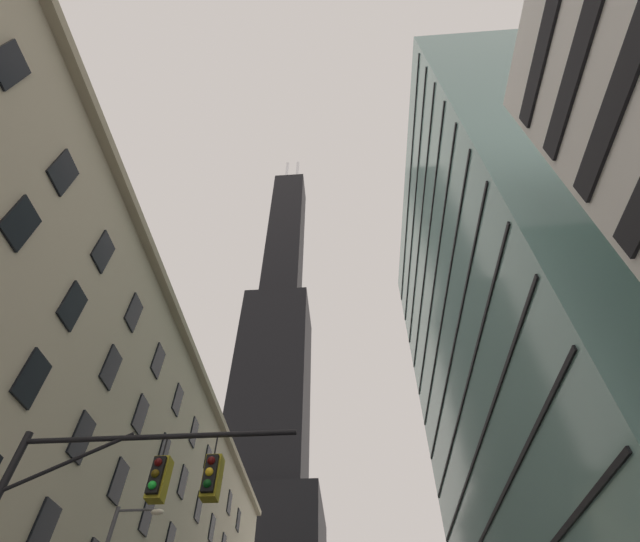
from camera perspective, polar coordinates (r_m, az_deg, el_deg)
name	(u,v)px	position (r m, az deg, el deg)	size (l,w,h in m)	color
station_building	(62,526)	(41.16, -29.71, -26.17)	(15.45, 64.80, 26.09)	#BCAF93
dark_skyscraper	(268,432)	(115.49, -6.54, -19.56)	(26.00, 26.00, 187.95)	black
glass_office_midrise	(551,339)	(43.46, 27.12, -7.63)	(17.74, 35.04, 51.90)	gray
traffic_signal_mast	(104,514)	(13.10, -25.55, -25.92)	(7.50, 0.63, 7.32)	black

